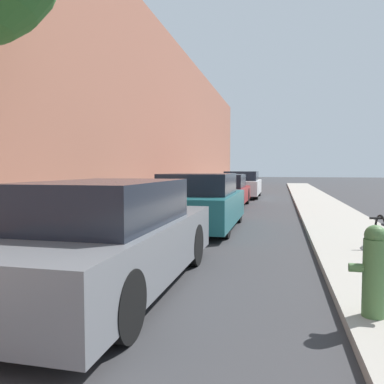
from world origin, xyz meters
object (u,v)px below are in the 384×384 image
parked_car_grey (113,238)px  fire_hydrant (374,270)px  parked_car_red (225,191)px  parked_car_teal (200,203)px  parked_car_white (242,185)px

parked_car_grey → fire_hydrant: 3.09m
parked_car_red → fire_hydrant: (3.18, -11.83, -0.06)m
parked_car_red → parked_car_teal: bearing=-88.1°
parked_car_red → parked_car_white: bearing=87.9°
parked_car_grey → parked_car_teal: bearing=89.4°
parked_car_white → parked_car_grey: bearing=-90.2°
parked_car_teal → parked_car_white: (-0.00, 11.28, 0.00)m
parked_car_grey → fire_hydrant: size_ratio=5.03×
parked_car_teal → fire_hydrant: 6.52m
parked_car_grey → parked_car_red: bearing=90.7°
parked_car_grey → parked_car_white: parked_car_white is taller
parked_car_grey → parked_car_teal: size_ratio=1.08×
parked_car_grey → parked_car_white: 16.54m
parked_car_white → fire_hydrant: size_ratio=4.73×
fire_hydrant → parked_car_white: bearing=99.9°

